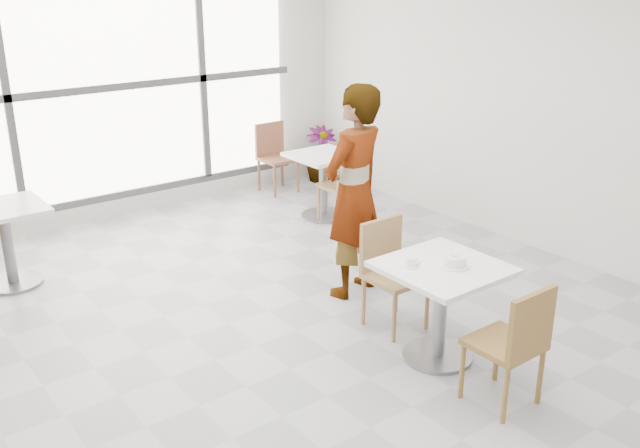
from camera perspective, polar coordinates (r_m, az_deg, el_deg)
floor at (r=5.75m, az=-1.84°, el=-8.56°), size 7.00×7.00×0.00m
wall_back at (r=8.25m, az=-16.56°, el=10.56°), size 6.00×0.00×6.00m
wall_right at (r=7.32m, az=17.73°, el=9.30°), size 0.00×7.00×7.00m
window at (r=8.19m, az=-16.39°, el=10.51°), size 4.60×0.07×2.52m
main_table at (r=5.22m, az=9.71°, el=-5.58°), size 0.80×0.80×0.75m
chair_near at (r=4.78m, az=15.42°, el=-8.94°), size 0.42×0.42×0.87m
chair_far at (r=5.69m, az=5.60°, el=-3.39°), size 0.42×0.42×0.87m
oatmeal_bowl at (r=5.10m, az=10.78°, el=-2.93°), size 0.21×0.21×0.09m
coffee_cup at (r=5.07m, az=7.37°, el=-3.06°), size 0.16×0.13×0.07m
person at (r=6.06m, az=2.74°, el=2.54°), size 0.76×0.59×1.86m
bg_table_left at (r=6.94m, az=-23.92°, el=-0.78°), size 0.70×0.70×0.75m
bg_table_right at (r=8.09m, az=0.28°, el=3.85°), size 0.70×0.70×0.75m
bg_chair_right_near at (r=7.86m, az=2.11°, el=3.44°), size 0.42×0.42×0.87m
bg_chair_right_far at (r=9.11m, az=-3.69°, el=5.77°), size 0.42×0.42×0.87m
plant_right at (r=9.52m, az=0.06°, el=5.63°), size 0.53×0.53×0.74m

